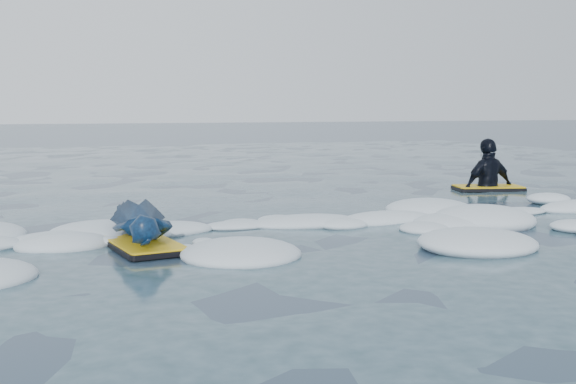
% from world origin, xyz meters
% --- Properties ---
extents(ground, '(120.00, 120.00, 0.00)m').
position_xyz_m(ground, '(0.00, 0.00, 0.00)').
color(ground, '#192A3D').
rests_on(ground, ground).
extents(foam_band, '(12.00, 3.10, 0.30)m').
position_xyz_m(foam_band, '(0.00, 1.03, 0.00)').
color(foam_band, silver).
rests_on(foam_band, ground).
extents(prone_woman_unit, '(0.80, 1.75, 0.45)m').
position_xyz_m(prone_woman_unit, '(-1.26, 0.88, 0.23)').
color(prone_woman_unit, black).
rests_on(prone_woman_unit, ground).
extents(waiting_rider_unit, '(1.32, 0.94, 1.78)m').
position_xyz_m(waiting_rider_unit, '(5.33, 3.98, 0.04)').
color(waiting_rider_unit, black).
rests_on(waiting_rider_unit, ground).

